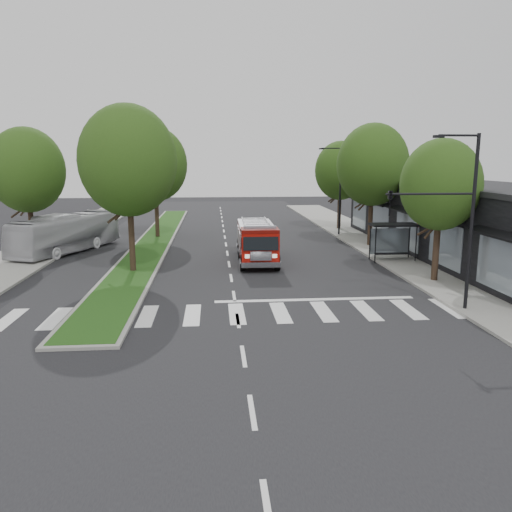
{
  "coord_description": "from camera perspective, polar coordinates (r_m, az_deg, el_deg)",
  "views": [
    {
      "loc": [
        -0.97,
        -24.7,
        6.85
      ],
      "look_at": [
        1.25,
        1.44,
        1.8
      ],
      "focal_mm": 35.0,
      "sensor_mm": 36.0,
      "label": 1
    }
  ],
  "objects": [
    {
      "name": "ground",
      "position": [
        25.65,
        -2.53,
        -4.61
      ],
      "size": [
        140.0,
        140.0,
        0.0
      ],
      "primitive_type": "plane",
      "color": "black",
      "rests_on": "ground"
    },
    {
      "name": "sidewalk_right",
      "position": [
        37.83,
        16.08,
        0.15
      ],
      "size": [
        5.0,
        80.0,
        0.15
      ],
      "primitive_type": "cube",
      "color": "gray",
      "rests_on": "ground"
    },
    {
      "name": "sidewalk_left",
      "position": [
        37.85,
        -25.72,
        -0.51
      ],
      "size": [
        5.0,
        80.0,
        0.15
      ],
      "primitive_type": "cube",
      "color": "gray",
      "rests_on": "ground"
    },
    {
      "name": "median",
      "position": [
        43.52,
        -11.45,
        1.73
      ],
      "size": [
        3.0,
        50.0,
        0.15
      ],
      "color": "gray",
      "rests_on": "ground"
    },
    {
      "name": "storefront_row",
      "position": [
        39.32,
        22.42,
        3.72
      ],
      "size": [
        8.0,
        30.0,
        5.0
      ],
      "primitive_type": "cube",
      "color": "black",
      "rests_on": "ground"
    },
    {
      "name": "bus_shelter",
      "position": [
        35.36,
        15.33,
        2.69
      ],
      "size": [
        3.2,
        1.6,
        2.61
      ],
      "color": "black",
      "rests_on": "ground"
    },
    {
      "name": "tree_right_near",
      "position": [
        29.5,
        20.34,
        7.62
      ],
      "size": [
        4.4,
        4.4,
        8.05
      ],
      "color": "black",
      "rests_on": "ground"
    },
    {
      "name": "tree_right_mid",
      "position": [
        40.66,
        13.2,
        10.1
      ],
      "size": [
        5.6,
        5.6,
        9.72
      ],
      "color": "black",
      "rests_on": "ground"
    },
    {
      "name": "tree_right_far",
      "position": [
        50.28,
        9.63,
        9.59
      ],
      "size": [
        5.0,
        5.0,
        8.73
      ],
      "color": "black",
      "rests_on": "ground"
    },
    {
      "name": "tree_median_near",
      "position": [
        31.11,
        -14.42,
        10.49
      ],
      "size": [
        5.8,
        5.8,
        10.16
      ],
      "color": "black",
      "rests_on": "ground"
    },
    {
      "name": "tree_median_far",
      "position": [
        44.98,
        -11.47,
        10.22
      ],
      "size": [
        5.6,
        5.6,
        9.72
      ],
      "color": "black",
      "rests_on": "ground"
    },
    {
      "name": "tree_left_mid",
      "position": [
        38.95,
        -24.73,
        8.9
      ],
      "size": [
        5.2,
        5.2,
        9.16
      ],
      "color": "black",
      "rests_on": "ground"
    },
    {
      "name": "streetlight_right_near",
      "position": [
        23.79,
        21.65,
        4.86
      ],
      "size": [
        4.08,
        0.22,
        8.0
      ],
      "color": "black",
      "rests_on": "ground"
    },
    {
      "name": "streetlight_right_far",
      "position": [
        46.17,
        9.42,
        7.81
      ],
      "size": [
        2.11,
        0.2,
        8.0
      ],
      "color": "black",
      "rests_on": "ground"
    },
    {
      "name": "fire_engine",
      "position": [
        34.24,
        0.07,
        1.64
      ],
      "size": [
        2.6,
        8.13,
        2.8
      ],
      "rotation": [
        0.0,
        0.0,
        -0.02
      ],
      "color": "#630905",
      "rests_on": "ground"
    },
    {
      "name": "city_bus",
      "position": [
        40.1,
        -20.8,
        2.46
      ],
      "size": [
        6.11,
        10.64,
        2.92
      ],
      "primitive_type": "imported",
      "rotation": [
        0.0,
        0.0,
        -0.37
      ],
      "color": "#BBBBC0",
      "rests_on": "ground"
    }
  ]
}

